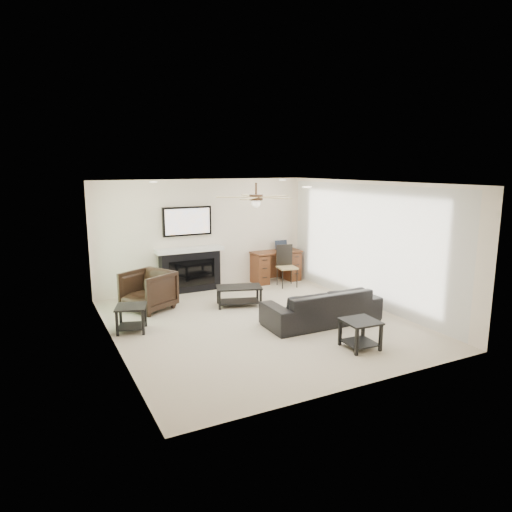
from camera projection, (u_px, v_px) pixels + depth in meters
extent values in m
plane|color=#C0B69B|center=(259.00, 323.00, 8.24)|extent=(5.50, 5.50, 0.00)
cube|color=white|center=(259.00, 183.00, 7.76)|extent=(5.00, 5.50, 0.04)
cube|color=silver|center=(204.00, 234.00, 10.40)|extent=(5.00, 0.04, 2.50)
cube|color=silver|center=(361.00, 293.00, 5.59)|extent=(5.00, 0.04, 2.50)
cube|color=silver|center=(112.00, 269.00, 6.89)|extent=(0.04, 5.50, 2.50)
cube|color=silver|center=(370.00, 244.00, 9.10)|extent=(0.04, 5.50, 2.50)
cube|color=silver|center=(365.00, 245.00, 9.17)|extent=(0.04, 5.10, 2.40)
cube|color=#93BC89|center=(100.00, 263.00, 8.30)|extent=(0.04, 1.80, 2.10)
cylinder|color=#382619|center=(256.00, 197.00, 7.89)|extent=(1.40, 1.40, 0.30)
imported|color=black|center=(322.00, 306.00, 8.19)|extent=(2.14, 0.86, 0.62)
imported|color=black|center=(148.00, 291.00, 8.91)|extent=(1.15, 1.14, 0.78)
cube|color=black|center=(239.00, 296.00, 9.22)|extent=(1.01, 0.75, 0.40)
cube|color=black|center=(360.00, 334.00, 7.05)|extent=(0.55, 0.55, 0.45)
cube|color=black|center=(132.00, 319.00, 7.78)|extent=(0.63, 0.63, 0.45)
cube|color=black|center=(190.00, 250.00, 10.14)|extent=(1.52, 0.34, 1.91)
cube|color=#402210|center=(276.00, 266.00, 11.15)|extent=(1.22, 0.56, 0.76)
cube|color=black|center=(287.00, 266.00, 10.65)|extent=(0.48, 0.50, 0.97)
cube|color=black|center=(283.00, 246.00, 11.12)|extent=(0.33, 0.24, 0.23)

